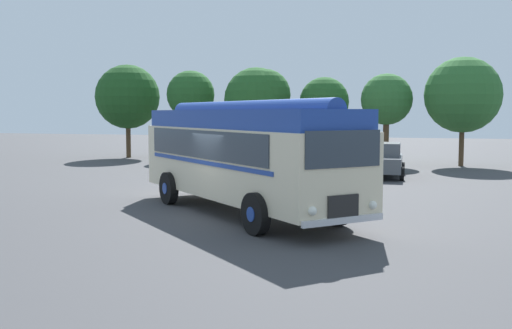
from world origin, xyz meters
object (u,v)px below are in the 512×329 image
at_px(car_near_left, 226,157).
at_px(car_far_right, 384,160).
at_px(car_mid_right, 326,160).
at_px(vintage_bus, 243,153).
at_px(car_mid_left, 276,158).

xyz_separation_m(car_near_left, car_far_right, (7.96, 0.54, 0.00)).
relative_size(car_mid_right, car_far_right, 1.03).
xyz_separation_m(vintage_bus, car_mid_left, (-1.92, 11.69, -1.05)).
bearing_deg(car_far_right, car_mid_right, -162.59).
bearing_deg(car_near_left, car_far_right, 3.87).
relative_size(vintage_bus, car_far_right, 2.11).
distance_m(car_near_left, car_mid_right, 5.30).
height_order(vintage_bus, car_mid_right, vintage_bus).
bearing_deg(vintage_bus, car_far_right, 74.16).
distance_m(vintage_bus, car_mid_right, 11.25).
bearing_deg(car_mid_left, car_near_left, -175.44).
distance_m(car_near_left, car_mid_left, 2.63).
height_order(car_mid_left, car_far_right, same).
distance_m(car_mid_right, car_far_right, 2.80).
distance_m(car_mid_left, car_mid_right, 2.71).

